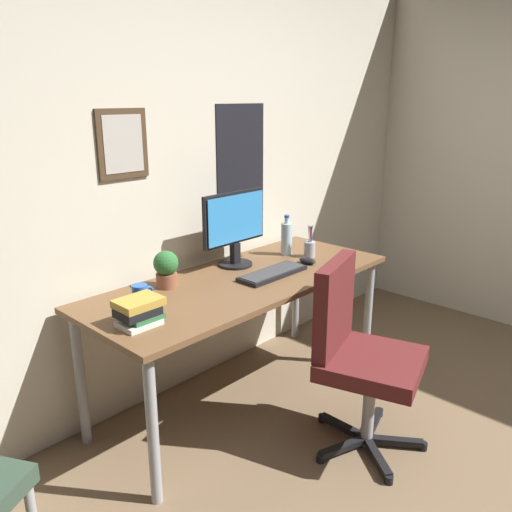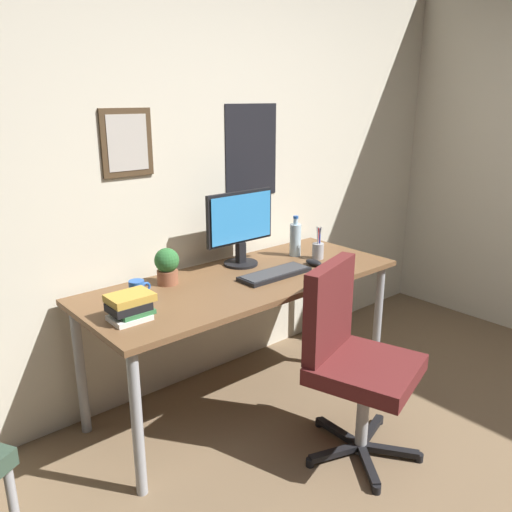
# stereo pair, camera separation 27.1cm
# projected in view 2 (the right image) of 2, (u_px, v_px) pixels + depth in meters

# --- Properties ---
(wall_back) EXTENTS (4.40, 0.10, 2.60)m
(wall_back) POSITION_uv_depth(u_px,v_px,m) (199.00, 167.00, 3.00)
(wall_back) COLOR beige
(wall_back) RESTS_ON ground_plane
(desk) EXTENTS (1.80, 0.72, 0.74)m
(desk) POSITION_uv_depth(u_px,v_px,m) (244.00, 291.00, 2.85)
(desk) COLOR brown
(desk) RESTS_ON ground_plane
(office_chair) EXTENTS (0.58, 0.59, 0.95)m
(office_chair) POSITION_uv_depth(u_px,v_px,m) (351.00, 352.00, 2.46)
(office_chair) COLOR #591E1E
(office_chair) RESTS_ON ground_plane
(monitor) EXTENTS (0.46, 0.20, 0.43)m
(monitor) POSITION_uv_depth(u_px,v_px,m) (240.00, 225.00, 2.99)
(monitor) COLOR black
(monitor) RESTS_ON desk
(keyboard) EXTENTS (0.43, 0.15, 0.03)m
(keyboard) POSITION_uv_depth(u_px,v_px,m) (275.00, 274.00, 2.86)
(keyboard) COLOR black
(keyboard) RESTS_ON desk
(computer_mouse) EXTENTS (0.06, 0.11, 0.04)m
(computer_mouse) POSITION_uv_depth(u_px,v_px,m) (314.00, 262.00, 3.04)
(computer_mouse) COLOR black
(computer_mouse) RESTS_ON desk
(water_bottle) EXTENTS (0.07, 0.07, 0.25)m
(water_bottle) POSITION_uv_depth(u_px,v_px,m) (295.00, 239.00, 3.21)
(water_bottle) COLOR silver
(water_bottle) RESTS_ON desk
(coffee_mug_near) EXTENTS (0.11, 0.08, 0.10)m
(coffee_mug_near) POSITION_uv_depth(u_px,v_px,m) (137.00, 290.00, 2.52)
(coffee_mug_near) COLOR #2659B2
(coffee_mug_near) RESTS_ON desk
(potted_plant) EXTENTS (0.13, 0.13, 0.20)m
(potted_plant) POSITION_uv_depth(u_px,v_px,m) (167.00, 265.00, 2.72)
(potted_plant) COLOR brown
(potted_plant) RESTS_ON desk
(pen_cup) EXTENTS (0.07, 0.07, 0.20)m
(pen_cup) POSITION_uv_depth(u_px,v_px,m) (318.00, 250.00, 3.16)
(pen_cup) COLOR #9EA0A5
(pen_cup) RESTS_ON desk
(book_stack_left) EXTENTS (0.20, 0.16, 0.11)m
(book_stack_left) POSITION_uv_depth(u_px,v_px,m) (130.00, 306.00, 2.30)
(book_stack_left) COLOR silver
(book_stack_left) RESTS_ON desk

